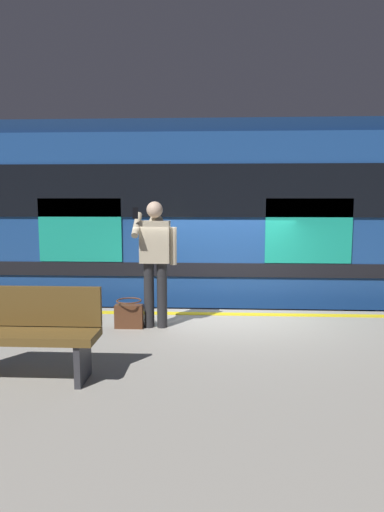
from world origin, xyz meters
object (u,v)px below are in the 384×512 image
at_px(passenger, 155,253).
at_px(handbag, 129,315).
at_px(train_carriage, 196,213).
at_px(bench, 26,330).

relative_size(passenger, handbag, 4.43).
bearing_deg(train_carriage, handbag, 76.00).
bearing_deg(handbag, bench, 69.11).
height_order(train_carriage, passenger, train_carriage).
distance_m(train_carriage, bench, 5.24).
relative_size(handbag, bench, 0.27).
relative_size(passenger, bench, 1.19).
xyz_separation_m(passenger, bench, (1.04, 1.85, -0.54)).
bearing_deg(bench, passenger, -119.47).
height_order(passenger, handbag, passenger).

